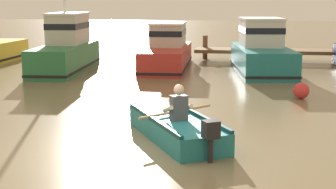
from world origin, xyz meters
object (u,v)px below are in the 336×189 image
object	(u,v)px
moored_boat_green	(66,49)
mooring_buoy	(301,91)
moored_boat_red	(167,51)
moored_boat_teal	(262,52)
rowboat_with_person	(175,126)

from	to	relation	value
moored_boat_green	mooring_buoy	xyz separation A→B (m)	(8.92, -4.42, -0.64)
moored_boat_red	moored_boat_green	bearing A→B (deg)	-158.88
moored_boat_green	moored_boat_teal	bearing A→B (deg)	6.29
moored_boat_red	mooring_buoy	bearing A→B (deg)	-50.17
rowboat_with_person	moored_boat_teal	bearing A→B (deg)	78.08
rowboat_with_person	moored_boat_red	distance (m)	10.82
rowboat_with_person	mooring_buoy	world-z (taller)	rowboat_with_person
moored_boat_red	mooring_buoy	distance (m)	7.76
moored_boat_red	mooring_buoy	xyz separation A→B (m)	(4.96, -5.95, -0.48)
rowboat_with_person	mooring_buoy	size ratio (longest dim) A/B	7.20
rowboat_with_person	moored_boat_teal	size ratio (longest dim) A/B	0.66
moored_boat_green	moored_boat_red	xyz separation A→B (m)	(3.96, 1.53, -0.16)
moored_boat_teal	mooring_buoy	distance (m)	5.42
mooring_buoy	moored_boat_teal	bearing A→B (deg)	100.84
moored_boat_red	moored_boat_teal	bearing A→B (deg)	-9.46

